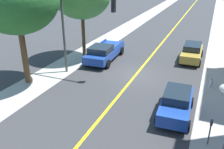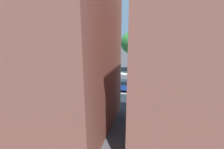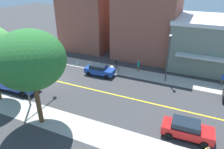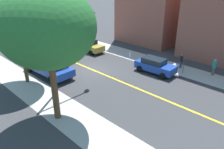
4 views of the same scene
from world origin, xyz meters
name	(u,v)px [view 2 (image 2 of 4)]	position (x,y,z in m)	size (l,w,h in m)	color
ground_plane	(156,85)	(0.00, 0.00, 0.00)	(140.00, 140.00, 0.00)	#38383A
sidewalk_left	(156,101)	(-6.69, 0.00, 0.00)	(2.98, 126.00, 0.01)	#ADA8A0
sidewalk_right	(157,75)	(6.69, 0.00, 0.00)	(2.98, 126.00, 0.01)	#ADA8A0
road_centerline_stripe	(156,85)	(0.00, 0.00, 0.00)	(0.20, 126.00, 0.00)	yellow
brick_apartment_block	(204,59)	(-14.61, -2.72, 6.68)	(8.47, 9.01, 13.32)	#935142
pale_office_building	(52,44)	(-14.61, 8.71, 7.44)	(9.27, 10.09, 14.85)	#935142
street_tree_left_near	(172,45)	(6.26, -2.39, 6.12)	(5.47, 5.47, 8.45)	brown
street_tree_right_corner	(135,43)	(7.44, 4.70, 6.38)	(5.97, 5.97, 8.94)	brown
fire_hydrant	(155,96)	(-5.90, 0.15, 0.39)	(0.44, 0.24, 0.78)	silver
parking_meter	(103,87)	(-6.04, 7.19, 0.94)	(0.12, 0.18, 1.43)	#4C4C51
traffic_light_mast	(149,54)	(4.38, 1.68, 4.49)	(4.91, 0.32, 6.82)	#474C47
street_lamp	(59,64)	(-5.99, 13.93, 3.93)	(0.70, 0.36, 6.34)	#38383D
red_sedan_right_curb	(72,69)	(3.87, 17.62, 0.82)	(2.08, 4.32, 1.58)	red
blue_sedan_left_curb	(121,85)	(-4.06, 5.03, 0.81)	(2.06, 4.23, 1.55)	#1E429E
black_sedan_left_curb	(23,76)	(-3.85, 22.96, 0.83)	(1.95, 4.69, 1.60)	black
gold_sedan_left_curb	(200,91)	(-3.90, -5.55, 0.83)	(2.00, 4.69, 1.59)	#B29338
silver_sedan_right_curb	(35,67)	(3.99, 27.08, 0.76)	(2.24, 4.39, 1.42)	#B7BABF
blue_pickup_truck	(169,75)	(3.93, -2.18, 0.86)	(2.60, 6.15, 1.67)	#1E429E
pedestrian_black_shirt	(107,91)	(-7.14, 6.29, 0.83)	(0.37, 0.37, 1.59)	#33384C
pedestrian_blue_shirt	(15,83)	(-7.79, 20.76, 0.94)	(0.33, 0.33, 1.76)	brown
pedestrian_yellow_shirt	(71,66)	(6.48, 19.20, 0.94)	(0.40, 0.40, 1.80)	black
pedestrian_teal_shirt	(82,90)	(-7.69, 9.61, 0.91)	(0.34, 0.34, 1.72)	brown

